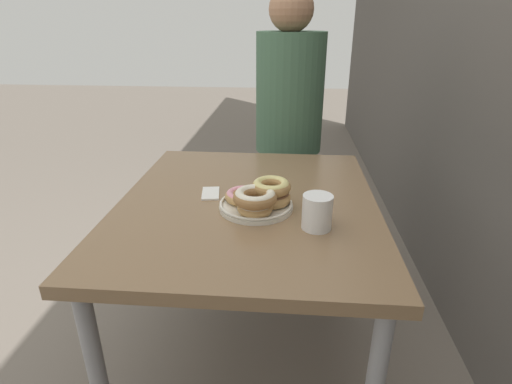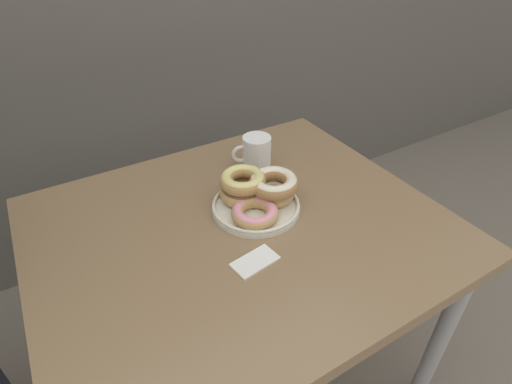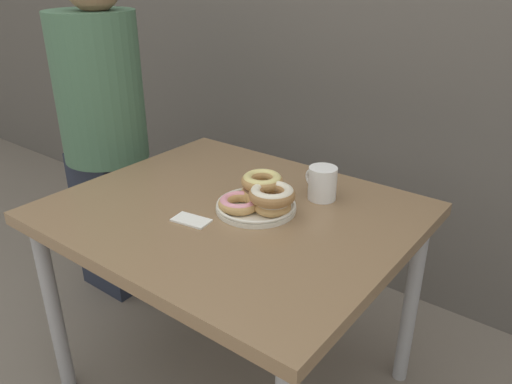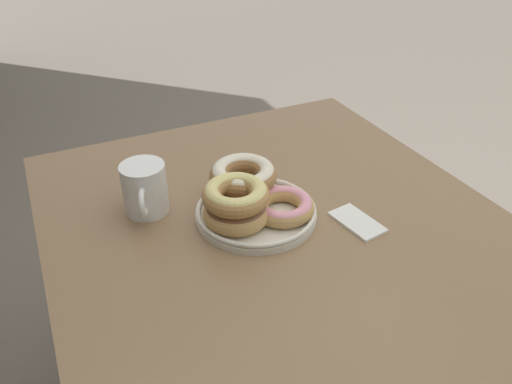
% 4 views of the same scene
% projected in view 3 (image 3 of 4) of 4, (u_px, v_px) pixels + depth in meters
% --- Properties ---
extents(dining_table, '(1.06, 0.89, 0.71)m').
position_uv_depth(dining_table, '(232.00, 229.00, 1.56)').
color(dining_table, '#846647').
rests_on(dining_table, ground_plane).
extents(donut_plate, '(0.27, 0.27, 0.10)m').
position_uv_depth(donut_plate, '(261.00, 196.00, 1.50)').
color(donut_plate, silver).
rests_on(donut_plate, dining_table).
extents(coffee_mug, '(0.12, 0.09, 0.11)m').
position_uv_depth(coffee_mug, '(322.00, 183.00, 1.57)').
color(coffee_mug, white).
rests_on(coffee_mug, dining_table).
extents(person_figure, '(0.36, 0.34, 1.43)m').
position_uv_depth(person_figure, '(103.00, 128.00, 2.04)').
color(person_figure, '#232838').
rests_on(person_figure, ground_plane).
extents(napkin, '(0.12, 0.08, 0.01)m').
position_uv_depth(napkin, '(191.00, 220.00, 1.45)').
color(napkin, white).
rests_on(napkin, dining_table).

